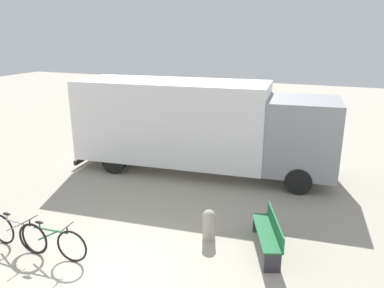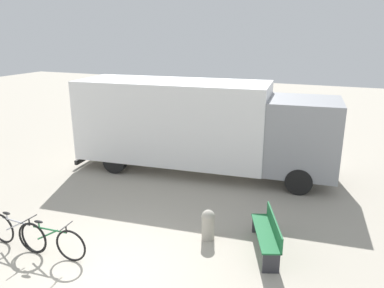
% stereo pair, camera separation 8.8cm
% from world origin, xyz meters
% --- Properties ---
extents(ground_plane, '(60.00, 60.00, 0.00)m').
position_xyz_m(ground_plane, '(0.00, 0.00, 0.00)').
color(ground_plane, '#A8A091').
extents(delivery_truck, '(8.82, 3.04, 3.07)m').
position_xyz_m(delivery_truck, '(-0.40, 6.12, 1.67)').
color(delivery_truck, white).
rests_on(delivery_truck, ground).
extents(park_bench, '(0.97, 1.72, 0.79)m').
position_xyz_m(park_bench, '(2.79, 2.07, 0.45)').
color(park_bench, '#1E6638').
rests_on(park_bench, ground).
extents(bicycle_near, '(1.70, 0.44, 0.82)m').
position_xyz_m(bicycle_near, '(-2.38, 0.11, 0.38)').
color(bicycle_near, black).
rests_on(bicycle_near, ground).
extents(bicycle_middle, '(1.70, 0.44, 0.82)m').
position_xyz_m(bicycle_middle, '(-1.44, 0.11, 0.38)').
color(bicycle_middle, black).
rests_on(bicycle_middle, ground).
extents(bollard_near_bench, '(0.31, 0.31, 0.73)m').
position_xyz_m(bollard_near_bench, '(1.41, 2.05, 0.40)').
color(bollard_near_bench, '#9E998C').
rests_on(bollard_near_bench, ground).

